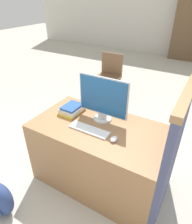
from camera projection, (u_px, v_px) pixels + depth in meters
ground_plane at (81, 203)px, 2.04m from camera, size 20.00×20.00×0.00m
desk at (99, 155)px, 2.13m from camera, size 1.33×0.74×0.74m
carrel_divider at (170, 159)px, 1.68m from camera, size 0.07×0.74×1.28m
monitor at (103, 99)px, 1.92m from camera, size 0.52×0.18×0.46m
keyboard at (89, 130)px, 1.87m from camera, size 0.40×0.11×0.02m
mouse at (114, 139)px, 1.74m from camera, size 0.06×0.09×0.04m
book_stack at (72, 109)px, 2.14m from camera, size 0.19×0.27×0.09m
backpack at (0, 200)px, 1.87m from camera, size 0.29×0.21×0.39m
far_chair at (109, 74)px, 3.91m from camera, size 0.44×0.44×0.86m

